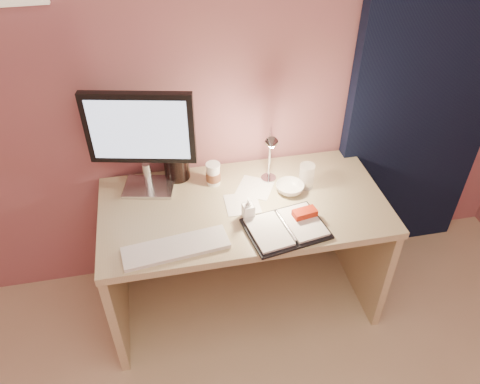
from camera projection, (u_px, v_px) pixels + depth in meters
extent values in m
plane|color=#A2615E|center=(229.00, 72.00, 2.24)|extent=(3.50, 0.00, 3.50)
cube|color=black|center=(428.00, 87.00, 2.45)|extent=(0.85, 0.08, 2.20)
cube|color=tan|center=(244.00, 207.00, 2.30)|extent=(1.40, 0.70, 0.04)
cube|color=tan|center=(115.00, 277.00, 2.42)|extent=(0.04, 0.66, 0.69)
cube|color=tan|center=(361.00, 240.00, 2.63)|extent=(0.04, 0.66, 0.69)
cube|color=tan|center=(232.00, 211.00, 2.75)|extent=(1.32, 0.03, 0.55)
cube|color=silver|center=(149.00, 187.00, 2.38)|extent=(0.28, 0.23, 0.02)
cylinder|color=silver|center=(147.00, 175.00, 2.33)|extent=(0.04, 0.04, 0.14)
cube|color=black|center=(140.00, 127.00, 2.15)|extent=(0.50, 0.15, 0.36)
cube|color=#BBD7FF|center=(142.00, 131.00, 2.13)|extent=(0.44, 0.10, 0.30)
cube|color=silver|center=(176.00, 248.00, 2.04)|extent=(0.48, 0.19, 0.02)
cube|color=black|center=(286.00, 229.00, 2.14)|extent=(0.40, 0.32, 0.01)
cube|color=white|center=(269.00, 232.00, 2.11)|extent=(0.19, 0.26, 0.01)
cube|color=white|center=(303.00, 222.00, 2.16)|extent=(0.19, 0.26, 0.01)
cube|color=#B7290F|center=(305.00, 213.00, 2.18)|extent=(0.12, 0.07, 0.03)
cube|color=white|center=(242.00, 204.00, 2.28)|extent=(0.17, 0.17, 0.00)
cube|color=white|center=(255.00, 188.00, 2.38)|extent=(0.23, 0.23, 0.00)
cylinder|color=white|center=(213.00, 175.00, 2.38)|extent=(0.07, 0.07, 0.11)
cylinder|color=brown|center=(213.00, 176.00, 2.38)|extent=(0.08, 0.08, 0.05)
cylinder|color=white|center=(213.00, 165.00, 2.34)|extent=(0.07, 0.07, 0.01)
cylinder|color=white|center=(307.00, 176.00, 2.35)|extent=(0.08, 0.08, 0.13)
imported|color=silver|center=(290.00, 188.00, 2.35)|extent=(0.17, 0.17, 0.04)
imported|color=white|center=(248.00, 208.00, 2.17)|extent=(0.06, 0.06, 0.12)
cylinder|color=black|center=(176.00, 162.00, 2.40)|extent=(0.13, 0.13, 0.18)
cylinder|color=silver|center=(269.00, 178.00, 2.43)|extent=(0.08, 0.08, 0.01)
cylinder|color=silver|center=(270.00, 154.00, 2.34)|extent=(0.01, 0.01, 0.30)
cone|color=silver|center=(285.00, 144.00, 2.15)|extent=(0.07, 0.06, 0.06)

